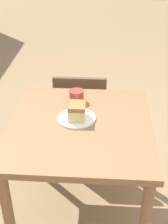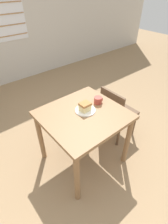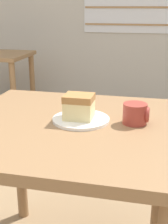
{
  "view_description": "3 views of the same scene",
  "coord_description": "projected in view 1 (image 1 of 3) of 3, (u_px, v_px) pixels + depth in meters",
  "views": [
    {
      "loc": [
        -1.38,
        0.13,
        1.8
      ],
      "look_at": [
        0.15,
        0.23,
        0.85
      ],
      "focal_mm": 50.0,
      "sensor_mm": 36.0,
      "label": 1
    },
    {
      "loc": [
        -0.83,
        -0.9,
        1.95
      ],
      "look_at": [
        0.13,
        0.24,
        0.8
      ],
      "focal_mm": 28.0,
      "sensor_mm": 36.0,
      "label": 2
    },
    {
      "loc": [
        0.45,
        -0.86,
        1.21
      ],
      "look_at": [
        0.19,
        0.3,
        0.8
      ],
      "focal_mm": 50.0,
      "sensor_mm": 36.0,
      "label": 3
    }
  ],
  "objects": [
    {
      "name": "chair_near_window",
      "position": [
        81.0,
        112.0,
        2.54
      ],
      "size": [
        0.41,
        0.41,
        0.82
      ],
      "rotation": [
        0.0,
        0.0,
        1.57
      ],
      "color": "brown",
      "rests_on": "ground_plane"
    },
    {
      "name": "plate",
      "position": [
        77.0,
        118.0,
        1.87
      ],
      "size": [
        0.23,
        0.23,
        0.01
      ],
      "color": "white",
      "rests_on": "dining_table_near"
    },
    {
      "name": "coffee_mug",
      "position": [
        77.0,
        96.0,
        2.03
      ],
      "size": [
        0.1,
        0.09,
        0.08
      ],
      "color": "#9E382D",
      "rests_on": "dining_table_near"
    },
    {
      "name": "dining_table_near",
      "position": [
        81.0,
        141.0,
        1.89
      ],
      "size": [
        0.88,
        0.84,
        0.77
      ],
      "color": "olive",
      "rests_on": "ground_plane"
    },
    {
      "name": "cake_slice",
      "position": [
        77.0,
        111.0,
        1.83
      ],
      "size": [
        0.11,
        0.1,
        0.1
      ],
      "color": "beige",
      "rests_on": "plate"
    }
  ]
}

